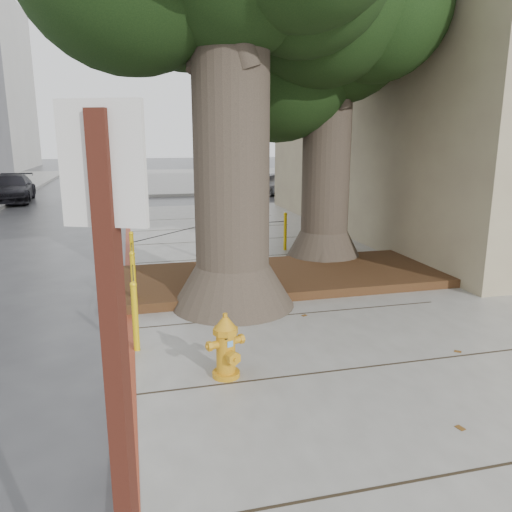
{
  "coord_description": "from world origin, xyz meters",
  "views": [
    {
      "loc": [
        -1.87,
        -5.11,
        2.88
      ],
      "look_at": [
        -0.04,
        2.15,
        1.1
      ],
      "focal_mm": 35.0,
      "sensor_mm": 36.0,
      "label": 1
    }
  ],
  "objects_px": {
    "signpost": "(123,458)",
    "car_silver": "(284,184)",
    "car_dark": "(12,188)",
    "car_red": "(374,181)",
    "fire_hydrant": "(226,346)"
  },
  "relations": [
    {
      "from": "car_silver",
      "to": "car_dark",
      "type": "relative_size",
      "value": 0.83
    },
    {
      "from": "car_red",
      "to": "car_dark",
      "type": "bearing_deg",
      "value": 87.33
    },
    {
      "from": "car_red",
      "to": "car_dark",
      "type": "height_order",
      "value": "car_dark"
    },
    {
      "from": "fire_hydrant",
      "to": "signpost",
      "type": "distance_m",
      "value": 3.99
    },
    {
      "from": "signpost",
      "to": "fire_hydrant",
      "type": "bearing_deg",
      "value": 97.13
    },
    {
      "from": "signpost",
      "to": "car_red",
      "type": "distance_m",
      "value": 26.17
    },
    {
      "from": "signpost",
      "to": "car_silver",
      "type": "bearing_deg",
      "value": 94.59
    },
    {
      "from": "car_dark",
      "to": "car_silver",
      "type": "bearing_deg",
      "value": -6.05
    },
    {
      "from": "fire_hydrant",
      "to": "signpost",
      "type": "bearing_deg",
      "value": -123.45
    },
    {
      "from": "signpost",
      "to": "car_silver",
      "type": "distance_m",
      "value": 24.11
    },
    {
      "from": "car_red",
      "to": "fire_hydrant",
      "type": "bearing_deg",
      "value": 147.48
    },
    {
      "from": "signpost",
      "to": "car_silver",
      "type": "height_order",
      "value": "signpost"
    },
    {
      "from": "car_silver",
      "to": "car_dark",
      "type": "bearing_deg",
      "value": 93.43
    },
    {
      "from": "signpost",
      "to": "car_dark",
      "type": "relative_size",
      "value": 0.67
    },
    {
      "from": "fire_hydrant",
      "to": "car_silver",
      "type": "height_order",
      "value": "car_silver"
    }
  ]
}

